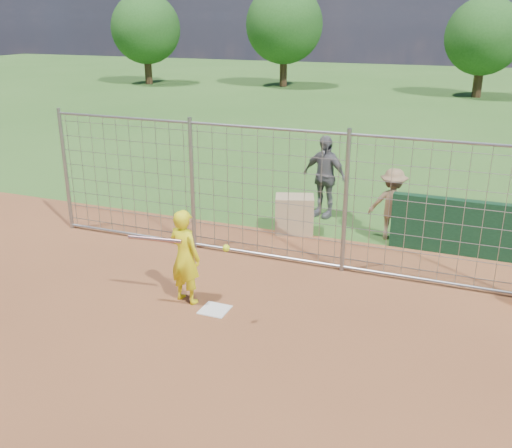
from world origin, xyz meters
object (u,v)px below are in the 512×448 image
at_px(bystander_c, 392,204).
at_px(equipment_bin, 294,214).
at_px(batter, 185,257).
at_px(bystander_b, 324,176).

bearing_deg(bystander_c, equipment_bin, 6.71).
relative_size(batter, bystander_c, 1.05).
bearing_deg(equipment_bin, bystander_b, 59.56).
height_order(bystander_b, bystander_c, bystander_b).
height_order(batter, equipment_bin, batter).
xyz_separation_m(bystander_b, bystander_c, (1.68, -0.88, -0.19)).
relative_size(bystander_b, equipment_bin, 2.35).
height_order(bystander_b, equipment_bin, bystander_b).
distance_m(bystander_b, equipment_bin, 1.41).
distance_m(bystander_c, equipment_bin, 2.03).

